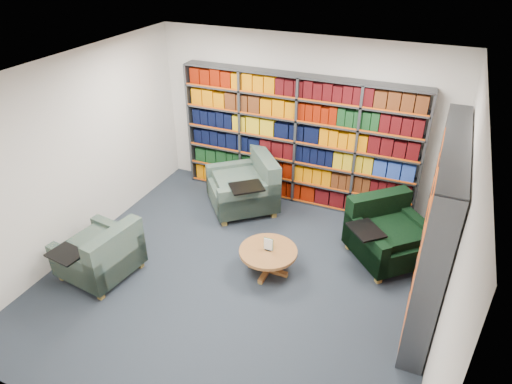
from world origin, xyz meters
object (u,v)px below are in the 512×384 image
at_px(chair_green_right, 386,235).
at_px(chair_teal_left, 248,188).
at_px(coffee_table, 268,255).
at_px(chair_teal_front, 103,256).

bearing_deg(chair_green_right, chair_teal_left, 169.70).
xyz_separation_m(chair_green_right, coffee_table, (-1.42, -1.02, -0.06)).
bearing_deg(chair_green_right, coffee_table, -144.15).
relative_size(chair_green_right, coffee_table, 1.72).
height_order(chair_green_right, chair_teal_front, chair_green_right).
bearing_deg(chair_teal_left, coffee_table, -56.79).
height_order(chair_teal_left, coffee_table, chair_teal_left).
distance_m(chair_teal_left, chair_green_right, 2.40).
relative_size(chair_teal_left, coffee_table, 1.81).
height_order(chair_teal_left, chair_teal_front, chair_teal_left).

